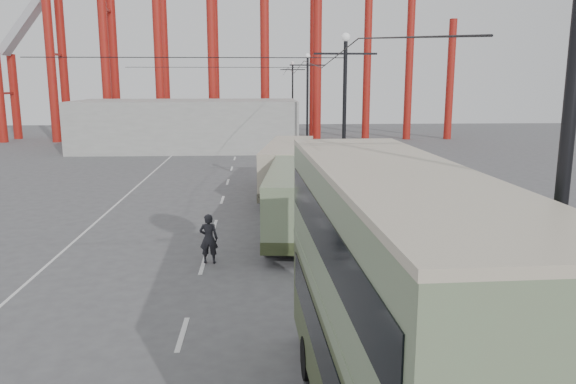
{
  "coord_description": "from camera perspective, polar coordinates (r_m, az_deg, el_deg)",
  "views": [
    {
      "loc": [
        1.2,
        -10.77,
        7.0
      ],
      "look_at": [
        2.24,
        9.21,
        3.0
      ],
      "focal_mm": 35.0,
      "sensor_mm": 36.0,
      "label": 1
    }
  ],
  "objects": [
    {
      "name": "road_markings",
      "position": [
        31.34,
        -6.69,
        -1.67
      ],
      "size": [
        12.52,
        120.0,
        0.01
      ],
      "color": "silver",
      "rests_on": "ground"
    },
    {
      "name": "lamp_post_mid",
      "position": [
        29.2,
        5.72,
        6.69
      ],
      "size": [
        3.2,
        0.44,
        9.32
      ],
      "color": "black",
      "rests_on": "ground"
    },
    {
      "name": "lamp_post_far",
      "position": [
        51.02,
        1.98,
        8.69
      ],
      "size": [
        3.2,
        0.44,
        9.32
      ],
      "color": "black",
      "rests_on": "ground"
    },
    {
      "name": "lamp_post_distant",
      "position": [
        72.94,
        0.47,
        9.48
      ],
      "size": [
        3.2,
        0.44,
        9.32
      ],
      "color": "black",
      "rests_on": "ground"
    },
    {
      "name": "fairground_shed",
      "position": [
        58.4,
        -10.14,
        6.71
      ],
      "size": [
        22.0,
        10.0,
        5.0
      ],
      "primitive_type": "cube",
      "color": "gray",
      "rests_on": "ground"
    },
    {
      "name": "double_decker_bus",
      "position": [
        10.49,
        10.58,
        -10.87
      ],
      "size": [
        2.94,
        10.32,
        5.5
      ],
      "rotation": [
        0.0,
        0.0,
        0.04
      ],
      "color": "#353E21",
      "rests_on": "ground"
    },
    {
      "name": "single_decker_green",
      "position": [
        26.11,
        1.09,
        -0.24
      ],
      "size": [
        3.66,
        11.33,
        3.15
      ],
      "rotation": [
        0.0,
        0.0,
        -0.1
      ],
      "color": "gray",
      "rests_on": "ground"
    },
    {
      "name": "single_decker_cream",
      "position": [
        34.51,
        0.09,
        2.62
      ],
      "size": [
        3.94,
        10.47,
        3.18
      ],
      "rotation": [
        0.0,
        0.0,
        -0.14
      ],
      "color": "#BDB198",
      "rests_on": "ground"
    },
    {
      "name": "pedestrian",
      "position": [
        21.97,
        -8.06,
        -4.71
      ],
      "size": [
        0.74,
        0.51,
        1.97
      ],
      "primitive_type": "imported",
      "rotation": [
        0.0,
        0.0,
        3.09
      ],
      "color": "black",
      "rests_on": "ground"
    }
  ]
}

